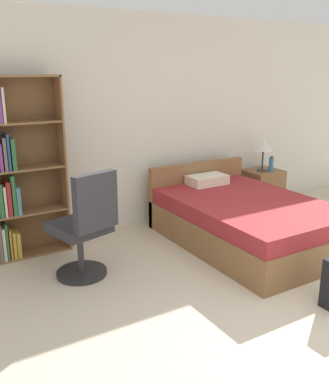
{
  "coord_description": "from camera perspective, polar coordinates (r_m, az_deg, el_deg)",
  "views": [
    {
      "loc": [
        -2.52,
        -1.49,
        1.94
      ],
      "look_at": [
        -0.44,
        1.98,
        0.78
      ],
      "focal_mm": 40.0,
      "sensor_mm": 36.0,
      "label": 1
    }
  ],
  "objects": [
    {
      "name": "bed",
      "position": [
        5.04,
        10.55,
        -3.63
      ],
      "size": [
        1.44,
        2.09,
        0.78
      ],
      "color": "brown",
      "rests_on": "ground_plane"
    },
    {
      "name": "water_bottle",
      "position": [
        6.27,
        14.04,
        3.6
      ],
      "size": [
        0.07,
        0.07,
        0.22
      ],
      "color": "teal",
      "rests_on": "nightstand"
    },
    {
      "name": "nightstand",
      "position": [
        6.4,
        12.87,
        0.48
      ],
      "size": [
        0.51,
        0.47,
        0.54
      ],
      "color": "brown",
      "rests_on": "ground_plane"
    },
    {
      "name": "table_lamp",
      "position": [
        6.23,
        13.06,
        6.01
      ],
      "size": [
        0.25,
        0.25,
        0.46
      ],
      "color": "#333333",
      "rests_on": "nightstand"
    },
    {
      "name": "wall_back",
      "position": [
        5.39,
        -2.83,
        9.16
      ],
      "size": [
        9.0,
        0.06,
        2.6
      ],
      "color": "silver",
      "rests_on": "ground_plane"
    },
    {
      "name": "bookshelf",
      "position": [
        4.66,
        -19.33,
        2.57
      ],
      "size": [
        0.8,
        0.28,
        1.89
      ],
      "color": "brown",
      "rests_on": "ground_plane"
    },
    {
      "name": "office_chair",
      "position": [
        4.09,
        -10.53,
        -4.75
      ],
      "size": [
        0.59,
        0.66,
        1.07
      ],
      "color": "#232326",
      "rests_on": "ground_plane"
    }
  ]
}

